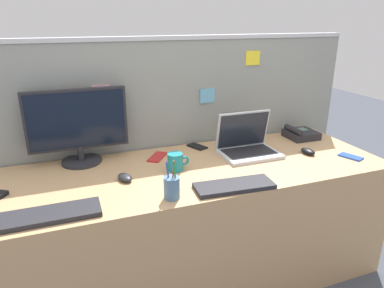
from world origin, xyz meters
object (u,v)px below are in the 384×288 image
(desk_phone, at_px, (300,134))
(cell_phone_blue_case, at_px, (351,157))
(computer_mouse_right_hand, at_px, (308,151))
(coffee_mug, at_px, (176,162))
(laptop, at_px, (247,143))
(keyboard_main, at_px, (51,215))
(desktop_monitor, at_px, (78,124))
(cell_phone_red_case, at_px, (157,157))
(cell_phone_black_slab, at_px, (197,147))
(keyboard_spare, at_px, (234,186))
(pen_cup, at_px, (172,187))
(computer_mouse_left_hand, at_px, (125,177))

(desk_phone, xyz_separation_m, cell_phone_blue_case, (0.06, -0.40, -0.02))
(computer_mouse_right_hand, distance_m, coffee_mug, 0.82)
(laptop, bearing_deg, keyboard_main, -161.88)
(desktop_monitor, bearing_deg, laptop, -12.34)
(desk_phone, height_order, cell_phone_blue_case, desk_phone)
(cell_phone_red_case, height_order, cell_phone_black_slab, same)
(laptop, xyz_separation_m, computer_mouse_right_hand, (0.34, -0.14, -0.05))
(laptop, distance_m, keyboard_spare, 0.48)
(computer_mouse_right_hand, relative_size, cell_phone_black_slab, 0.80)
(pen_cup, distance_m, cell_phone_red_case, 0.50)
(laptop, relative_size, computer_mouse_left_hand, 3.36)
(cell_phone_blue_case, bearing_deg, computer_mouse_right_hand, 124.56)
(desktop_monitor, height_order, cell_phone_black_slab, desktop_monitor)
(desktop_monitor, relative_size, keyboard_spare, 1.41)
(laptop, bearing_deg, desk_phone, 14.68)
(cell_phone_blue_case, bearing_deg, desk_phone, 76.99)
(desktop_monitor, distance_m, pen_cup, 0.70)
(keyboard_spare, bearing_deg, desktop_monitor, 142.47)
(computer_mouse_right_hand, height_order, coffee_mug, coffee_mug)
(pen_cup, height_order, cell_phone_red_case, pen_cup)
(cell_phone_blue_case, bearing_deg, keyboard_spare, 166.40)
(keyboard_spare, xyz_separation_m, coffee_mug, (-0.20, 0.30, 0.04))
(keyboard_spare, bearing_deg, cell_phone_black_slab, 90.74)
(cell_phone_blue_case, xyz_separation_m, coffee_mug, (-1.01, 0.18, 0.04))
(cell_phone_black_slab, bearing_deg, desktop_monitor, 156.12)
(desk_phone, distance_m, cell_phone_red_case, 1.00)
(pen_cup, relative_size, cell_phone_red_case, 1.22)
(keyboard_main, bearing_deg, laptop, 18.14)
(keyboard_spare, bearing_deg, computer_mouse_right_hand, 26.25)
(pen_cup, bearing_deg, desktop_monitor, 121.09)
(desktop_monitor, distance_m, computer_mouse_left_hand, 0.43)
(cell_phone_black_slab, bearing_deg, pen_cup, -144.30)
(cell_phone_blue_case, height_order, cell_phone_red_case, same)
(laptop, xyz_separation_m, keyboard_spare, (-0.28, -0.39, -0.05))
(keyboard_spare, xyz_separation_m, computer_mouse_left_hand, (-0.47, 0.27, 0.01))
(desktop_monitor, height_order, computer_mouse_right_hand, desktop_monitor)
(computer_mouse_right_hand, height_order, computer_mouse_left_hand, same)
(keyboard_main, bearing_deg, cell_phone_black_slab, 33.10)
(desk_phone, xyz_separation_m, computer_mouse_left_hand, (-1.23, -0.25, -0.01))
(computer_mouse_right_hand, xyz_separation_m, pen_cup, (-0.92, -0.24, 0.04))
(keyboard_main, distance_m, coffee_mug, 0.68)
(keyboard_spare, height_order, cell_phone_blue_case, keyboard_spare)
(desktop_monitor, bearing_deg, keyboard_main, -105.69)
(pen_cup, bearing_deg, computer_mouse_left_hand, 122.65)
(desk_phone, bearing_deg, pen_cup, -154.68)
(laptop, height_order, cell_phone_red_case, laptop)
(coffee_mug, bearing_deg, keyboard_main, -156.65)
(computer_mouse_right_hand, bearing_deg, desk_phone, 56.62)
(laptop, distance_m, cell_phone_blue_case, 0.61)
(keyboard_spare, distance_m, computer_mouse_left_hand, 0.54)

